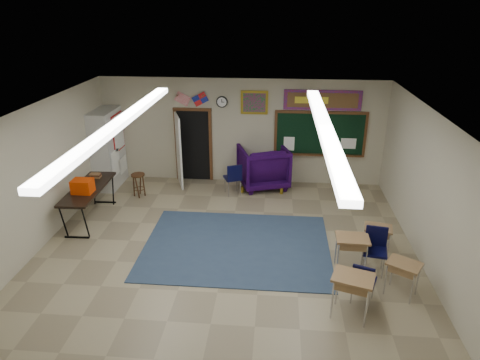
# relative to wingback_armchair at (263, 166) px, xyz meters

# --- Properties ---
(floor) EXTENTS (9.00, 9.00, 0.00)m
(floor) POSITION_rel_wingback_armchair_xyz_m (-0.64, -4.15, -0.60)
(floor) COLOR gray
(floor) RESTS_ON ground
(back_wall) EXTENTS (8.00, 0.04, 3.00)m
(back_wall) POSITION_rel_wingback_armchair_xyz_m (-0.64, 0.35, 0.90)
(back_wall) COLOR #B6B094
(back_wall) RESTS_ON floor
(left_wall) EXTENTS (0.04, 9.00, 3.00)m
(left_wall) POSITION_rel_wingback_armchair_xyz_m (-4.64, -4.15, 0.90)
(left_wall) COLOR #B6B094
(left_wall) RESTS_ON floor
(right_wall) EXTENTS (0.04, 9.00, 3.00)m
(right_wall) POSITION_rel_wingback_armchair_xyz_m (3.36, -4.15, 0.90)
(right_wall) COLOR #B6B094
(right_wall) RESTS_ON floor
(ceiling) EXTENTS (8.00, 9.00, 0.04)m
(ceiling) POSITION_rel_wingback_armchair_xyz_m (-0.64, -4.15, 2.40)
(ceiling) COLOR silver
(ceiling) RESTS_ON back_wall
(area_rug) EXTENTS (4.00, 3.00, 0.02)m
(area_rug) POSITION_rel_wingback_armchair_xyz_m (-0.44, -3.35, -0.59)
(area_rug) COLOR #2D3F57
(area_rug) RESTS_ON floor
(fluorescent_strips) EXTENTS (3.86, 6.00, 0.10)m
(fluorescent_strips) POSITION_rel_wingback_armchair_xyz_m (-0.64, -4.15, 2.34)
(fluorescent_strips) COLOR white
(fluorescent_strips) RESTS_ON ceiling
(doorway) EXTENTS (1.10, 0.89, 2.16)m
(doorway) POSITION_rel_wingback_armchair_xyz_m (-2.14, 0.20, 0.46)
(doorway) COLOR black
(doorway) RESTS_ON back_wall
(chalkboard) EXTENTS (2.55, 0.14, 1.30)m
(chalkboard) POSITION_rel_wingback_armchair_xyz_m (1.56, 0.31, 0.87)
(chalkboard) COLOR #542F18
(chalkboard) RESTS_ON back_wall
(bulletin_board) EXTENTS (2.10, 0.05, 0.55)m
(bulletin_board) POSITION_rel_wingback_armchair_xyz_m (1.56, 0.32, 1.85)
(bulletin_board) COLOR red
(bulletin_board) RESTS_ON back_wall
(framed_art_print) EXTENTS (0.75, 0.05, 0.65)m
(framed_art_print) POSITION_rel_wingback_armchair_xyz_m (-0.29, 0.32, 1.75)
(framed_art_print) COLOR #A3861F
(framed_art_print) RESTS_ON back_wall
(wall_clock) EXTENTS (0.32, 0.05, 0.32)m
(wall_clock) POSITION_rel_wingback_armchair_xyz_m (-1.19, 0.32, 1.75)
(wall_clock) COLOR black
(wall_clock) RESTS_ON back_wall
(wall_flags) EXTENTS (1.16, 0.06, 0.70)m
(wall_flags) POSITION_rel_wingback_armchair_xyz_m (-2.04, 0.29, 1.88)
(wall_flags) COLOR red
(wall_flags) RESTS_ON back_wall
(storage_cabinet) EXTENTS (0.59, 1.25, 2.20)m
(storage_cabinet) POSITION_rel_wingback_armchair_xyz_m (-4.35, -0.30, 0.50)
(storage_cabinet) COLOR beige
(storage_cabinet) RESTS_ON floor
(wingback_armchair) EXTENTS (1.62, 1.64, 1.19)m
(wingback_armchair) POSITION_rel_wingback_armchair_xyz_m (0.00, 0.00, 0.00)
(wingback_armchair) COLOR #1D0534
(wingback_armchair) RESTS_ON floor
(student_chair_reading) EXTENTS (0.60, 0.60, 0.91)m
(student_chair_reading) POSITION_rel_wingback_armchair_xyz_m (-0.80, -0.63, -0.14)
(student_chair_reading) COLOR black
(student_chair_reading) RESTS_ON floor
(student_chair_desk_a) EXTENTS (0.53, 0.53, 0.82)m
(student_chair_desk_a) POSITION_rel_wingback_armchair_xyz_m (1.95, -4.98, -0.18)
(student_chair_desk_a) COLOR black
(student_chair_desk_a) RESTS_ON floor
(student_chair_desk_b) EXTENTS (0.53, 0.53, 0.92)m
(student_chair_desk_b) POSITION_rel_wingback_armchair_xyz_m (2.32, -4.08, -0.14)
(student_chair_desk_b) COLOR black
(student_chair_desk_b) RESTS_ON floor
(student_desk_front_left) EXTENTS (0.64, 0.49, 0.76)m
(student_desk_front_left) POSITION_rel_wingback_armchair_xyz_m (1.87, -4.05, -0.17)
(student_desk_front_left) COLOR olive
(student_desk_front_left) RESTS_ON floor
(student_desk_front_right) EXTENTS (0.63, 0.52, 0.66)m
(student_desk_front_right) POSITION_rel_wingback_armchair_xyz_m (2.49, -3.43, -0.23)
(student_desk_front_right) COLOR olive
(student_desk_front_right) RESTS_ON floor
(student_desk_back_left) EXTENTS (0.78, 0.68, 0.79)m
(student_desk_back_left) POSITION_rel_wingback_armchair_xyz_m (1.68, -5.38, -0.15)
(student_desk_back_left) COLOR olive
(student_desk_back_left) RESTS_ON floor
(student_desk_back_right) EXTENTS (0.70, 0.65, 0.67)m
(student_desk_back_right) POSITION_rel_wingback_armchair_xyz_m (2.68, -4.73, -0.22)
(student_desk_back_right) COLOR olive
(student_desk_back_right) RESTS_ON floor
(folding_table) EXTENTS (0.74, 2.06, 1.16)m
(folding_table) POSITION_rel_wingback_armchair_xyz_m (-4.08, -2.42, -0.13)
(folding_table) COLOR black
(folding_table) RESTS_ON floor
(wooden_stool) EXTENTS (0.36, 0.36, 0.64)m
(wooden_stool) POSITION_rel_wingback_armchair_xyz_m (-3.33, -0.99, -0.27)
(wooden_stool) COLOR #432914
(wooden_stool) RESTS_ON floor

